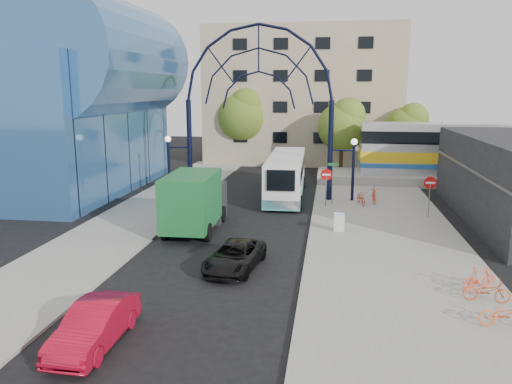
% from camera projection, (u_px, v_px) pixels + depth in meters
% --- Properties ---
extents(ground, '(120.00, 120.00, 0.00)m').
position_uv_depth(ground, '(213.00, 266.00, 22.22)').
color(ground, black).
rests_on(ground, ground).
extents(sidewalk_east, '(8.00, 56.00, 0.12)m').
position_uv_depth(sidewalk_east, '(388.00, 245.00, 24.92)').
color(sidewalk_east, gray).
rests_on(sidewalk_east, ground).
extents(plaza_west, '(5.00, 50.00, 0.12)m').
position_uv_depth(plaza_west, '(128.00, 224.00, 28.97)').
color(plaza_west, gray).
rests_on(plaza_west, ground).
extents(gateway_arch, '(13.64, 0.44, 12.10)m').
position_uv_depth(gateway_arch, '(259.00, 77.00, 34.05)').
color(gateway_arch, black).
rests_on(gateway_arch, ground).
extents(stop_sign, '(0.80, 0.07, 2.50)m').
position_uv_depth(stop_sign, '(326.00, 178.00, 32.74)').
color(stop_sign, slate).
rests_on(stop_sign, sidewalk_east).
extents(do_not_enter_sign, '(0.76, 0.07, 2.48)m').
position_uv_depth(do_not_enter_sign, '(430.00, 187.00, 29.90)').
color(do_not_enter_sign, slate).
rests_on(do_not_enter_sign, sidewalk_east).
extents(street_name_sign, '(0.70, 0.70, 2.80)m').
position_uv_depth(street_name_sign, '(333.00, 175.00, 33.23)').
color(street_name_sign, slate).
rests_on(street_name_sign, sidewalk_east).
extents(sandwich_board, '(0.55, 0.61, 0.99)m').
position_uv_depth(sandwich_board, '(339.00, 220.00, 27.04)').
color(sandwich_board, white).
rests_on(sandwich_board, sidewalk_east).
extents(transit_hall, '(16.50, 18.00, 14.50)m').
position_uv_depth(transit_hall, '(60.00, 103.00, 37.62)').
color(transit_hall, '#315F97').
rests_on(transit_hall, ground).
extents(apartment_block, '(20.00, 12.10, 14.00)m').
position_uv_depth(apartment_block, '(304.00, 96.00, 54.38)').
color(apartment_block, tan).
rests_on(apartment_block, ground).
extents(tree_north_a, '(4.48, 4.48, 7.00)m').
position_uv_depth(tree_north_a, '(344.00, 124.00, 45.50)').
color(tree_north_a, '#382314').
rests_on(tree_north_a, ground).
extents(tree_north_b, '(5.12, 5.12, 8.00)m').
position_uv_depth(tree_north_b, '(243.00, 114.00, 50.70)').
color(tree_north_b, '#382314').
rests_on(tree_north_b, ground).
extents(tree_north_c, '(4.16, 4.16, 6.50)m').
position_uv_depth(tree_north_c, '(408.00, 127.00, 46.63)').
color(tree_north_c, '#382314').
rests_on(tree_north_c, ground).
extents(city_bus, '(2.84, 11.01, 3.00)m').
position_uv_depth(city_bus, '(286.00, 175.00, 36.42)').
color(city_bus, white).
rests_on(city_bus, ground).
extents(green_truck, '(2.69, 6.62, 3.31)m').
position_uv_depth(green_truck, '(196.00, 201.00, 27.60)').
color(green_truck, black).
rests_on(green_truck, ground).
extents(black_suv, '(2.48, 4.41, 1.16)m').
position_uv_depth(black_suv, '(235.00, 256.00, 21.72)').
color(black_suv, black).
rests_on(black_suv, ground).
extents(red_sedan, '(1.44, 4.02, 1.32)m').
position_uv_depth(red_sedan, '(95.00, 325.00, 15.22)').
color(red_sedan, '#AE0A24').
rests_on(red_sedan, ground).
extents(bike_near_a, '(0.97, 1.86, 0.93)m').
position_uv_depth(bike_near_a, '(361.00, 198.00, 33.44)').
color(bike_near_a, '#CA3E28').
rests_on(bike_near_a, sidewalk_east).
extents(bike_near_b, '(0.55, 1.80, 1.08)m').
position_uv_depth(bike_near_b, '(374.00, 195.00, 33.86)').
color(bike_near_b, '#D7432B').
rests_on(bike_near_b, sidewalk_east).
extents(bike_far_a, '(1.73, 0.70, 0.89)m').
position_uv_depth(bike_far_a, '(505.00, 314.00, 16.19)').
color(bike_far_a, '#FD6732').
rests_on(bike_far_a, sidewalk_east).
extents(bike_far_b, '(1.54, 1.03, 0.91)m').
position_uv_depth(bike_far_b, '(479.00, 278.00, 19.20)').
color(bike_far_b, '#FD4F32').
rests_on(bike_far_b, sidewalk_east).
extents(bike_far_c, '(1.68, 0.74, 0.86)m').
position_uv_depth(bike_far_c, '(487.00, 291.00, 18.11)').
color(bike_far_c, '#D2532A').
rests_on(bike_far_c, sidewalk_east).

